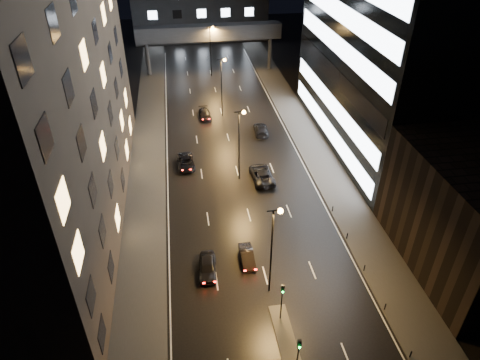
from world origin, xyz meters
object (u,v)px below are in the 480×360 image
(car_away_d, at_px, (205,114))
(car_toward_b, at_px, (261,130))
(car_toward_a, at_px, (262,175))
(car_away_c, at_px, (186,162))
(car_away_a, at_px, (208,267))
(car_away_b, at_px, (247,256))

(car_away_d, height_order, car_toward_b, car_toward_b)
(car_away_d, relative_size, car_toward_a, 0.77)
(car_away_c, height_order, car_toward_b, car_toward_b)
(car_away_a, bearing_deg, car_away_d, 89.75)
(car_away_a, bearing_deg, car_toward_a, 65.26)
(car_away_a, height_order, car_away_c, car_away_a)
(car_away_c, bearing_deg, car_away_d, 72.56)
(car_away_a, distance_m, car_away_d, 36.47)
(car_away_b, height_order, car_away_d, car_away_d)
(car_away_b, xyz_separation_m, car_toward_a, (4.51, 14.96, 0.18))
(car_away_c, xyz_separation_m, car_away_d, (4.00, 15.44, -0.04))
(car_away_c, xyz_separation_m, car_toward_a, (10.05, -4.93, 0.13))
(car_toward_a, bearing_deg, car_toward_b, -102.56)
(car_away_b, relative_size, car_away_d, 0.86)
(car_away_b, distance_m, car_toward_b, 28.91)
(car_away_d, distance_m, car_toward_a, 21.25)
(car_away_d, bearing_deg, car_toward_b, -44.43)
(car_away_b, bearing_deg, car_toward_b, 75.91)
(car_away_a, height_order, car_away_d, car_away_a)
(car_away_a, distance_m, car_away_b, 4.39)
(car_toward_b, bearing_deg, car_away_a, 72.95)
(car_away_c, relative_size, car_away_d, 1.10)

